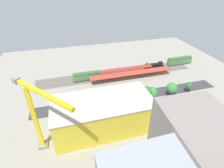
# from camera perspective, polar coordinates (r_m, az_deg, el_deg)

# --- Properties ---
(ground_plane) EXTENTS (171.02, 171.02, 0.00)m
(ground_plane) POSITION_cam_1_polar(r_m,az_deg,el_deg) (104.54, 4.97, -2.54)
(ground_plane) COLOR gray
(ground_plane) RESTS_ON ground
(rail_bed) EXTENTS (107.05, 14.67, 0.01)m
(rail_bed) POSITION_cam_1_polar(r_m,az_deg,el_deg) (122.58, 1.50, 3.20)
(rail_bed) COLOR #665E54
(rail_bed) RESTS_ON ground
(street_asphalt) EXTENTS (106.99, 10.34, 0.01)m
(street_asphalt) POSITION_cam_1_polar(r_m,az_deg,el_deg) (100.51, 5.97, -4.19)
(street_asphalt) COLOR #38383D
(street_asphalt) RESTS_ON ground
(track_rails) EXTENTS (106.88, 8.23, 0.12)m
(track_rails) POSITION_cam_1_polar(r_m,az_deg,el_deg) (122.49, 1.50, 3.27)
(track_rails) COLOR #9E9EA8
(track_rails) RESTS_ON ground
(platform_canopy_near) EXTENTS (54.79, 6.05, 4.30)m
(platform_canopy_near) POSITION_cam_1_polar(r_m,az_deg,el_deg) (115.98, 6.31, 3.50)
(platform_canopy_near) COLOR #C63D2D
(platform_canopy_near) RESTS_ON ground
(platform_canopy_far) EXTENTS (50.30, 4.71, 4.17)m
(platform_canopy_far) POSITION_cam_1_polar(r_m,az_deg,el_deg) (119.69, 1.73, 4.57)
(platform_canopy_far) COLOR #A82D23
(platform_canopy_far) RESTS_ON ground
(locomotive) EXTENTS (15.32, 2.79, 4.91)m
(locomotive) POSITION_cam_1_polar(r_m,az_deg,el_deg) (134.64, 13.55, 5.90)
(locomotive) COLOR black
(locomotive) RESTS_ON ground
(passenger_coach) EXTENTS (19.49, 3.39, 6.23)m
(passenger_coach) POSITION_cam_1_polar(r_m,az_deg,el_deg) (144.53, 20.93, 7.14)
(passenger_coach) COLOR black
(passenger_coach) RESTS_ON ground
(freight_coach_far) EXTENTS (17.87, 3.14, 6.13)m
(freight_coach_far) POSITION_cam_1_polar(r_m,az_deg,el_deg) (115.10, -8.19, 2.64)
(freight_coach_far) COLOR black
(freight_coach_far) RESTS_ON ground
(parked_car_0) EXTENTS (4.02, 1.78, 1.75)m
(parked_car_0) POSITION_cam_1_polar(r_m,az_deg,el_deg) (106.56, 10.80, -1.80)
(parked_car_0) COLOR black
(parked_car_0) RESTS_ON ground
(parked_car_1) EXTENTS (4.24, 1.89, 1.84)m
(parked_car_1) POSITION_cam_1_polar(r_m,az_deg,el_deg) (104.16, 7.52, -2.31)
(parked_car_1) COLOR black
(parked_car_1) RESTS_ON ground
(parked_car_2) EXTENTS (4.45, 1.85, 1.67)m
(parked_car_2) POSITION_cam_1_polar(r_m,az_deg,el_deg) (101.86, 4.04, -3.02)
(parked_car_2) COLOR black
(parked_car_2) RESTS_ON ground
(parked_car_3) EXTENTS (4.49, 1.94, 1.67)m
(parked_car_3) POSITION_cam_1_polar(r_m,az_deg,el_deg) (100.46, 0.61, -3.49)
(parked_car_3) COLOR black
(parked_car_3) RESTS_ON ground
(construction_building) EXTENTS (42.21, 20.71, 14.15)m
(construction_building) POSITION_cam_1_polar(r_m,az_deg,el_deg) (78.19, -2.95, -9.75)
(construction_building) COLOR yellow
(construction_building) RESTS_ON ground
(construction_roof_slab) EXTENTS (42.82, 21.32, 0.40)m
(construction_roof_slab) POSITION_cam_1_polar(r_m,az_deg,el_deg) (73.55, -3.11, -5.52)
(construction_roof_slab) COLOR #B7B2A8
(construction_roof_slab) RESTS_ON construction_building
(tower_crane) EXTENTS (18.87, 21.93, 30.48)m
(tower_crane) POSITION_cam_1_polar(r_m,az_deg,el_deg) (66.48, -23.06, -8.87)
(tower_crane) COLOR gray
(tower_crane) RESTS_ON ground
(box_truck_0) EXTENTS (10.27, 3.23, 3.41)m
(box_truck_0) POSITION_cam_1_polar(r_m,az_deg,el_deg) (96.90, 3.96, -4.40)
(box_truck_0) COLOR black
(box_truck_0) RESTS_ON ground
(box_truck_1) EXTENTS (9.53, 2.44, 3.31)m
(box_truck_1) POSITION_cam_1_polar(r_m,az_deg,el_deg) (96.82, 2.35, -4.43)
(box_truck_1) COLOR black
(box_truck_1) RESTS_ON ground
(street_tree_0) EXTENTS (5.14, 5.14, 7.27)m
(street_tree_0) POSITION_cam_1_polar(r_m,az_deg,el_deg) (88.24, -8.78, -6.50)
(street_tree_0) COLOR brown
(street_tree_0) RESTS_ON ground
(street_tree_1) EXTENTS (4.20, 4.20, 6.18)m
(street_tree_1) POSITION_cam_1_polar(r_m,az_deg,el_deg) (91.03, 1.72, -5.20)
(street_tree_1) COLOR brown
(street_tree_1) RESTS_ON ground
(street_tree_2) EXTENTS (6.35, 6.35, 8.78)m
(street_tree_2) POSITION_cam_1_polar(r_m,az_deg,el_deg) (95.93, 11.05, -2.56)
(street_tree_2) COLOR brown
(street_tree_2) RESTS_ON ground
(street_tree_3) EXTENTS (6.33, 6.33, 8.04)m
(street_tree_3) POSITION_cam_1_polar(r_m,az_deg,el_deg) (97.45, 12.74, -2.70)
(street_tree_3) COLOR brown
(street_tree_3) RESTS_ON ground
(street_tree_4) EXTENTS (4.05, 4.05, 6.71)m
(street_tree_4) POSITION_cam_1_polar(r_m,az_deg,el_deg) (110.56, 23.49, -0.42)
(street_tree_4) COLOR brown
(street_tree_4) RESTS_ON ground
(street_tree_5) EXTENTS (5.98, 5.98, 8.65)m
(street_tree_5) POSITION_cam_1_polar(r_m,az_deg,el_deg) (102.98, 18.78, -1.16)
(street_tree_5) COLOR brown
(street_tree_5) RESTS_ON ground
(traffic_light) EXTENTS (0.50, 0.36, 6.83)m
(traffic_light) POSITION_cam_1_polar(r_m,az_deg,el_deg) (98.02, -2.53, -1.85)
(traffic_light) COLOR #333333
(traffic_light) RESTS_ON ground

